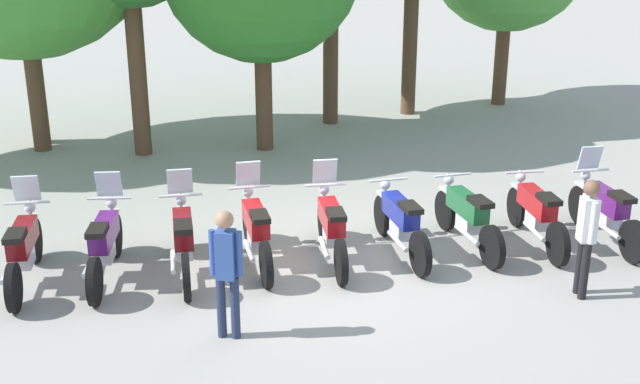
{
  "coord_description": "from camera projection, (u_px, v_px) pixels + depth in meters",
  "views": [
    {
      "loc": [
        -3.82,
        -9.92,
        4.83
      ],
      "look_at": [
        0.0,
        0.5,
        0.9
      ],
      "focal_mm": 44.52,
      "sensor_mm": 36.0,
      "label": 1
    }
  ],
  "objects": [
    {
      "name": "ground_plane",
      "position": [
        332.0,
        260.0,
        11.63
      ],
      "size": [
        80.0,
        80.0,
        0.0
      ],
      "primitive_type": "plane",
      "color": "#9E9B93"
    },
    {
      "name": "motorcycle_0",
      "position": [
        23.0,
        248.0,
        10.77
      ],
      "size": [
        0.74,
        2.17,
        1.37
      ],
      "rotation": [
        0.0,
        0.0,
        1.38
      ],
      "color": "black",
      "rests_on": "ground_plane"
    },
    {
      "name": "motorcycle_1",
      "position": [
        105.0,
        243.0,
        10.94
      ],
      "size": [
        0.84,
        2.13,
        1.37
      ],
      "rotation": [
        0.0,
        0.0,
        1.29
      ],
      "color": "black",
      "rests_on": "ground_plane"
    },
    {
      "name": "motorcycle_2",
      "position": [
        183.0,
        239.0,
        11.06
      ],
      "size": [
        0.7,
        2.18,
        1.37
      ],
      "rotation": [
        0.0,
        0.0,
        1.41
      ],
      "color": "black",
      "rests_on": "ground_plane"
    },
    {
      "name": "motorcycle_3",
      "position": [
        256.0,
        229.0,
        11.41
      ],
      "size": [
        0.64,
        2.19,
        1.37
      ],
      "rotation": [
        0.0,
        0.0,
        1.46
      ],
      "color": "black",
      "rests_on": "ground_plane"
    },
    {
      "name": "motorcycle_4",
      "position": [
        331.0,
        227.0,
        11.5
      ],
      "size": [
        0.75,
        2.17,
        1.37
      ],
      "rotation": [
        0.0,
        0.0,
        1.37
      ],
      "color": "black",
      "rests_on": "ground_plane"
    },
    {
      "name": "motorcycle_5",
      "position": [
        400.0,
        221.0,
        11.73
      ],
      "size": [
        0.62,
        2.19,
        0.99
      ],
      "rotation": [
        0.0,
        0.0,
        1.48
      ],
      "color": "black",
      "rests_on": "ground_plane"
    },
    {
      "name": "motorcycle_6",
      "position": [
        467.0,
        216.0,
        11.95
      ],
      "size": [
        0.62,
        2.19,
        0.99
      ],
      "rotation": [
        0.0,
        0.0,
        1.51
      ],
      "color": "black",
      "rests_on": "ground_plane"
    },
    {
      "name": "motorcycle_7",
      "position": [
        536.0,
        213.0,
        12.07
      ],
      "size": [
        0.75,
        2.17,
        0.99
      ],
      "rotation": [
        0.0,
        0.0,
        1.37
      ],
      "color": "black",
      "rests_on": "ground_plane"
    },
    {
      "name": "motorcycle_8",
      "position": [
        605.0,
        209.0,
        12.16
      ],
      "size": [
        0.7,
        2.18,
        1.37
      ],
      "rotation": [
        0.0,
        0.0,
        1.41
      ],
      "color": "black",
      "rests_on": "ground_plane"
    },
    {
      "name": "person_0",
      "position": [
        226.0,
        266.0,
        9.23
      ],
      "size": [
        0.39,
        0.29,
        1.62
      ],
      "rotation": [
        0.0,
        0.0,
        1.07
      ],
      "color": "#232D4C",
      "rests_on": "ground_plane"
    },
    {
      "name": "person_1",
      "position": [
        587.0,
        230.0,
        10.26
      ],
      "size": [
        0.27,
        0.41,
        1.62
      ],
      "rotation": [
        0.0,
        0.0,
        5.99
      ],
      "color": "black",
      "rests_on": "ground_plane"
    }
  ]
}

